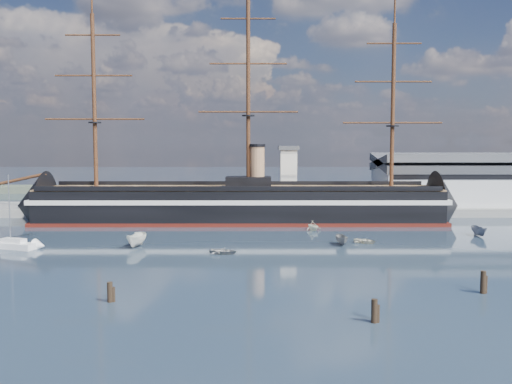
{
  "coord_description": "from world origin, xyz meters",
  "views": [
    {
      "loc": [
        -5.42,
        -67.0,
        18.03
      ],
      "look_at": [
        -5.1,
        35.0,
        9.0
      ],
      "focal_mm": 40.0,
      "sensor_mm": 36.0,
      "label": 1
    }
  ],
  "objects": [
    {
      "name": "ground",
      "position": [
        0.0,
        40.0,
        0.0
      ],
      "size": [
        600.0,
        600.0,
        0.0
      ],
      "primitive_type": "plane",
      "color": "#1B273B",
      "rests_on": "ground"
    },
    {
      "name": "quay",
      "position": [
        10.0,
        76.0,
        0.0
      ],
      "size": [
        180.0,
        18.0,
        2.0
      ],
      "primitive_type": "cube",
      "color": "slate",
      "rests_on": "ground"
    },
    {
      "name": "warehouse",
      "position": [
        58.0,
        80.0,
        7.98
      ],
      "size": [
        63.0,
        21.0,
        11.6
      ],
      "color": "#B7BABC",
      "rests_on": "ground"
    },
    {
      "name": "quay_tower",
      "position": [
        3.0,
        73.0,
        9.75
      ],
      "size": [
        5.0,
        5.0,
        15.0
      ],
      "color": "silver",
      "rests_on": "ground"
    },
    {
      "name": "warship",
      "position": [
        -10.46,
        60.0,
        4.04
      ],
      "size": [
        112.88,
        16.3,
        53.94
      ],
      "rotation": [
        0.0,
        0.0,
        -0.0
      ],
      "color": "black",
      "rests_on": "ground"
    },
    {
      "name": "sailboat",
      "position": [
        -46.02,
        28.04,
        0.8
      ],
      "size": [
        8.13,
        4.81,
        12.51
      ],
      "rotation": [
        0.0,
        0.0,
        -0.35
      ],
      "color": "white",
      "rests_on": "ground"
    },
    {
      "name": "motorboat_a",
      "position": [
        -25.57,
        29.58,
        0.0
      ],
      "size": [
        7.7,
        3.9,
        2.94
      ],
      "primitive_type": "imported",
      "rotation": [
        0.0,
        0.0,
        -0.17
      ],
      "color": "white",
      "rests_on": "ground"
    },
    {
      "name": "motorboat_b",
      "position": [
        -10.4,
        23.41,
        0.0
      ],
      "size": [
        1.88,
        3.04,
        1.32
      ],
      "primitive_type": "imported",
      "rotation": [
        0.0,
        0.0,
        1.29
      ],
      "color": "gray",
      "rests_on": "ground"
    },
    {
      "name": "motorboat_c",
      "position": [
        9.92,
        31.21,
        0.0
      ],
      "size": [
        5.7,
        2.38,
        2.23
      ],
      "primitive_type": "imported",
      "rotation": [
        0.0,
        0.0,
        0.06
      ],
      "color": "slate",
      "rests_on": "ground"
    },
    {
      "name": "motorboat_d",
      "position": [
        6.57,
        48.0,
        0.0
      ],
      "size": [
        6.52,
        4.9,
        2.19
      ],
      "primitive_type": "imported",
      "rotation": [
        0.0,
        0.0,
        0.44
      ],
      "color": "silver",
      "rests_on": "ground"
    },
    {
      "name": "motorboat_e",
      "position": [
        14.37,
        33.27,
        0.0
      ],
      "size": [
        2.4,
        2.66,
        1.2
      ],
      "primitive_type": "imported",
      "rotation": [
        0.0,
        0.0,
        0.91
      ],
      "color": "beige",
      "rests_on": "ground"
    },
    {
      "name": "motorboat_g",
      "position": [
        37.63,
        40.6,
        0.0
      ],
      "size": [
        6.11,
        2.53,
        2.4
      ],
      "primitive_type": "imported",
      "rotation": [
        0.0,
        0.0,
        0.06
      ],
      "color": "slate",
      "rests_on": "ground"
    },
    {
      "name": "piling_near_left",
      "position": [
        -21.68,
        -4.1,
        0.0
      ],
      "size": [
        0.64,
        0.64,
        3.0
      ],
      "primitive_type": "cylinder",
      "color": "black",
      "rests_on": "ground"
    },
    {
      "name": "piling_near_mid",
      "position": [
        6.56,
        -11.54,
        0.0
      ],
      "size": [
        0.64,
        0.64,
        3.1
      ],
      "primitive_type": "cylinder",
      "color": "black",
      "rests_on": "ground"
    },
    {
      "name": "piling_near_right",
      "position": [
        21.83,
        -0.55,
        0.0
      ],
      "size": [
        0.64,
        0.64,
        3.41
      ],
      "primitive_type": "cylinder",
      "color": "black",
      "rests_on": "ground"
    }
  ]
}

